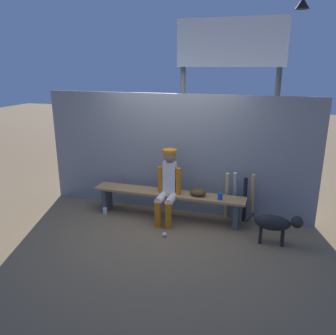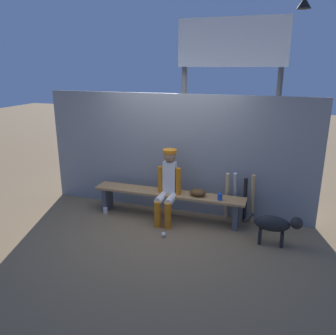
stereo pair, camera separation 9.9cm
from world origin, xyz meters
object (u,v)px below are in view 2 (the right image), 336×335
at_px(bat_wood_natural, 227,196).
at_px(cup_on_ground, 105,210).
at_px(cup_on_bench, 220,197).
at_px(scoreboard, 234,65).
at_px(player_seated, 168,184).
at_px(dog, 276,224).
at_px(baseball_glove, 198,192).
at_px(bat_wood_tan, 252,199).
at_px(dugout_bench, 168,198).
at_px(baseball, 164,235).
at_px(bat_aluminum_black, 245,200).
at_px(bat_aluminum_silver, 236,196).

bearing_deg(bat_wood_natural, cup_on_ground, -168.22).
height_order(bat_wood_natural, cup_on_bench, bat_wood_natural).
distance_m(cup_on_bench, scoreboard, 2.57).
xyz_separation_m(player_seated, cup_on_bench, (0.89, 0.04, -0.14)).
xyz_separation_m(player_seated, dog, (1.79, -0.28, -0.35)).
relative_size(baseball_glove, bat_wood_tan, 0.31).
bearing_deg(cup_on_ground, bat_wood_tan, 8.98).
height_order(player_seated, bat_wood_tan, player_seated).
distance_m(dugout_bench, baseball, 0.78).
bearing_deg(bat_wood_natural, dog, -38.30).
xyz_separation_m(bat_wood_natural, dog, (0.83, -0.66, -0.10)).
height_order(dugout_bench, baseball_glove, baseball_glove).
relative_size(bat_aluminum_black, baseball, 11.04).
bearing_deg(dugout_bench, dog, -12.12).
distance_m(bat_wood_natural, bat_aluminum_silver, 0.15).
bearing_deg(dugout_bench, cup_on_ground, -171.17).
distance_m(dugout_bench, bat_wood_natural, 1.03).
relative_size(dugout_bench, cup_on_bench, 24.35).
height_order(baseball_glove, bat_wood_tan, bat_wood_tan).
xyz_separation_m(bat_wood_natural, bat_wood_tan, (0.43, -0.04, 0.02)).
bearing_deg(bat_aluminum_black, bat_wood_tan, 0.71).
relative_size(player_seated, bat_aluminum_black, 1.54).
bearing_deg(bat_aluminum_black, bat_wood_natural, 172.45).
xyz_separation_m(bat_aluminum_silver, bat_aluminum_black, (0.17, -0.08, -0.03)).
xyz_separation_m(bat_wood_natural, baseball, (-0.84, -0.95, -0.40)).
distance_m(baseball_glove, bat_aluminum_black, 0.81).
height_order(player_seated, baseball_glove, player_seated).
relative_size(bat_aluminum_silver, scoreboard, 0.24).
relative_size(player_seated, cup_on_bench, 11.42).
height_order(baseball_glove, baseball, baseball_glove).
bearing_deg(bat_aluminum_black, baseball, -141.60).
relative_size(dugout_bench, scoreboard, 0.73).
relative_size(bat_wood_natural, scoreboard, 0.24).
bearing_deg(dog, dugout_bench, 167.88).
distance_m(baseball_glove, dog, 1.37).
bearing_deg(baseball_glove, cup_on_bench, -9.96).
distance_m(bat_aluminum_black, scoreboard, 2.56).
bearing_deg(cup_on_bench, bat_wood_tan, 30.50).
xyz_separation_m(cup_on_bench, scoreboard, (-0.09, 1.52, 2.07)).
relative_size(bat_aluminum_silver, cup_on_ground, 8.16).
height_order(player_seated, baseball, player_seated).
relative_size(bat_wood_natural, cup_on_bench, 7.95).
relative_size(baseball_glove, scoreboard, 0.08).
bearing_deg(baseball_glove, bat_wood_tan, 14.35).
xyz_separation_m(baseball_glove, scoreboard, (0.30, 1.45, 2.07)).
relative_size(player_seated, bat_wood_tan, 1.39).
xyz_separation_m(player_seated, cup_on_ground, (-1.18, -0.07, -0.63)).
xyz_separation_m(bat_aluminum_black, bat_wood_tan, (0.12, 0.00, 0.04)).
xyz_separation_m(player_seated, baseball, (0.12, -0.57, -0.65)).
xyz_separation_m(baseball_glove, bat_aluminum_black, (0.77, 0.23, -0.14)).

